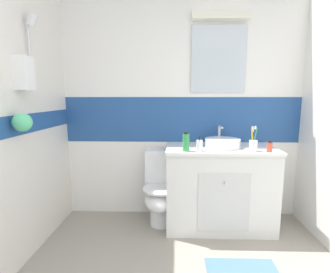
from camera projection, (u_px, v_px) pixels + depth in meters
name	position (u px, v px, depth m)	size (l,w,h in m)	color
wall_back_tiled	(182.00, 105.00, 2.82)	(3.20, 0.20, 2.50)	white
vanity_cabinet	(219.00, 187.00, 2.62)	(1.10, 0.58, 0.85)	silver
sink_basin	(222.00, 142.00, 2.54)	(0.35, 0.40, 0.20)	white
toilet	(161.00, 190.00, 2.69)	(0.37, 0.50, 0.80)	white
toothbrush_cup	(253.00, 145.00, 2.35)	(0.08, 0.08, 0.24)	white
soap_dispenser	(199.00, 145.00, 2.37)	(0.06, 0.06, 0.14)	white
shampoo_bottle_tall	(186.00, 142.00, 2.35)	(0.06, 0.06, 0.18)	green
perfume_flask_small	(270.00, 146.00, 2.32)	(0.04, 0.03, 0.11)	#D84C33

